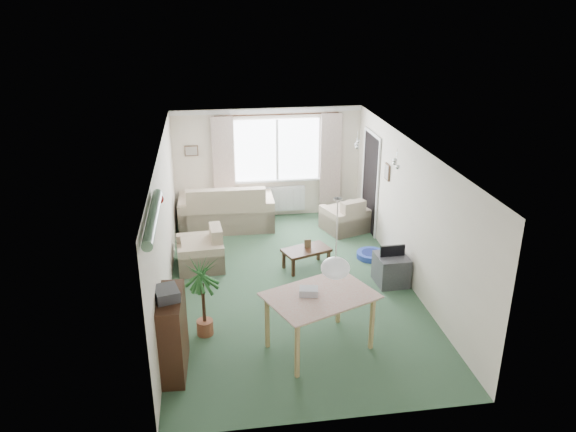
{
  "coord_description": "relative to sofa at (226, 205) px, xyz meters",
  "views": [
    {
      "loc": [
        -1.28,
        -8.29,
        4.63
      ],
      "look_at": [
        0.0,
        0.3,
        1.15
      ],
      "focal_mm": 35.0,
      "sensor_mm": 36.0,
      "label": 1
    }
  ],
  "objects": [
    {
      "name": "window",
      "position": [
        1.14,
        0.48,
        1.01
      ],
      "size": [
        1.8,
        0.03,
        1.3
      ],
      "primitive_type": "cube",
      "color": "white"
    },
    {
      "name": "hifi_box",
      "position": [
        -0.93,
        -4.82,
        0.68
      ],
      "size": [
        0.36,
        0.41,
        0.14
      ],
      "primitive_type": "cube",
      "rotation": [
        0.0,
        0.0,
        0.25
      ],
      "color": "#38383D",
      "rests_on": "bookshelf"
    },
    {
      "name": "tinsel_garland",
      "position": [
        -0.98,
        -5.05,
        1.79
      ],
      "size": [
        1.6,
        1.6,
        0.12
      ],
      "primitive_type": "cylinder",
      "color": "#196626"
    },
    {
      "name": "wall_picture_back",
      "position": [
        -0.66,
        0.48,
        1.06
      ],
      "size": [
        0.28,
        0.03,
        0.22
      ],
      "primitive_type": "cube",
      "color": "brown"
    },
    {
      "name": "houseplant",
      "position": [
        -0.5,
        -4.0,
        0.11
      ],
      "size": [
        0.66,
        0.66,
        1.2
      ],
      "primitive_type": "cylinder",
      "rotation": [
        0.0,
        0.0,
        0.35
      ],
      "color": "#205F33",
      "rests_on": "ground"
    },
    {
      "name": "tv_cube",
      "position": [
        2.64,
        -2.91,
        -0.23
      ],
      "size": [
        0.53,
        0.58,
        0.51
      ],
      "primitive_type": "cube",
      "rotation": [
        0.0,
        0.0,
        0.04
      ],
      "color": "#35363A",
      "rests_on": "ground"
    },
    {
      "name": "curtain_left",
      "position": [
        -0.01,
        0.38,
        0.78
      ],
      "size": [
        0.45,
        0.08,
        2.0
      ],
      "primitive_type": "cube",
      "color": "beige"
    },
    {
      "name": "coffee_table",
      "position": [
        1.32,
        -2.13,
        -0.3
      ],
      "size": [
        0.93,
        0.7,
        0.37
      ],
      "primitive_type": "cube",
      "rotation": [
        0.0,
        0.0,
        0.34
      ],
      "color": "black",
      "rests_on": "ground"
    },
    {
      "name": "bauble_cluster_b",
      "position": [
        2.54,
        -3.05,
        1.73
      ],
      "size": [
        0.2,
        0.2,
        0.2
      ],
      "primitive_type": "sphere",
      "color": "silver"
    },
    {
      "name": "pendant_lamp",
      "position": [
        1.14,
        -5.05,
        0.99
      ],
      "size": [
        0.36,
        0.36,
        0.36
      ],
      "primitive_type": "sphere",
      "color": "white"
    },
    {
      "name": "pet_bed",
      "position": [
        2.59,
        -1.91,
        -0.43
      ],
      "size": [
        0.6,
        0.6,
        0.11
      ],
      "primitive_type": "cylinder",
      "rotation": [
        0.0,
        0.0,
        -0.13
      ],
      "color": "navy",
      "rests_on": "ground"
    },
    {
      "name": "curtain_right",
      "position": [
        2.29,
        0.38,
        0.78
      ],
      "size": [
        0.45,
        0.08,
        2.0
      ],
      "primitive_type": "cube",
      "color": "beige"
    },
    {
      "name": "ground",
      "position": [
        0.94,
        -2.75,
        -0.49
      ],
      "size": [
        6.5,
        6.5,
        0.0
      ],
      "primitive_type": "plane",
      "color": "#305138"
    },
    {
      "name": "gift_box",
      "position": [
        0.91,
        -4.55,
        0.39
      ],
      "size": [
        0.28,
        0.23,
        0.12
      ],
      "primitive_type": "cube",
      "rotation": [
        0.0,
        0.0,
        -0.2
      ],
      "color": "silver",
      "rests_on": "dining_table"
    },
    {
      "name": "photo_frame",
      "position": [
        1.35,
        -2.08,
        -0.04
      ],
      "size": [
        0.12,
        0.02,
        0.16
      ],
      "primitive_type": "cube",
      "rotation": [
        0.0,
        0.0,
        -0.01
      ],
      "color": "brown",
      "rests_on": "coffee_table"
    },
    {
      "name": "wall_picture_right",
      "position": [
        2.92,
        -1.55,
        1.06
      ],
      "size": [
        0.03,
        0.24,
        0.3
      ],
      "primitive_type": "cube",
      "color": "brown"
    },
    {
      "name": "armchair_corner",
      "position": [
        2.42,
        -0.55,
        -0.12
      ],
      "size": [
        1.02,
        1.0,
        0.73
      ],
      "primitive_type": "cube",
      "rotation": [
        0.0,
        0.0,
        3.48
      ],
      "color": "beige",
      "rests_on": "ground"
    },
    {
      "name": "dining_table",
      "position": [
        1.07,
        -4.57,
        -0.08
      ],
      "size": [
        1.55,
        1.32,
        0.82
      ],
      "primitive_type": "cube",
      "rotation": [
        0.0,
        0.0,
        0.4
      ],
      "color": "tan",
      "rests_on": "ground"
    },
    {
      "name": "armchair_left",
      "position": [
        -0.56,
        -1.81,
        -0.11
      ],
      "size": [
        0.86,
        0.9,
        0.75
      ],
      "primitive_type": "cube",
      "rotation": [
        0.0,
        0.0,
        -1.5
      ],
      "color": "beige",
      "rests_on": "ground"
    },
    {
      "name": "sofa",
      "position": [
        0.0,
        0.0,
        0.0
      ],
      "size": [
        1.97,
        1.07,
        0.97
      ],
      "primitive_type": "cube",
      "rotation": [
        0.0,
        0.0,
        3.12
      ],
      "color": "tan",
      "rests_on": "ground"
    },
    {
      "name": "bookshelf",
      "position": [
        -0.9,
        -4.77,
        0.06
      ],
      "size": [
        0.34,
        0.91,
        1.1
      ],
      "primitive_type": "cube",
      "rotation": [
        0.0,
        0.0,
        -0.05
      ],
      "color": "black",
      "rests_on": "ground"
    },
    {
      "name": "radiator",
      "position": [
        1.14,
        0.44,
        -0.09
      ],
      "size": [
        1.2,
        0.1,
        0.55
      ],
      "primitive_type": "cube",
      "color": "white"
    },
    {
      "name": "doorway",
      "position": [
        2.93,
        -0.55,
        0.51
      ],
      "size": [
        0.03,
        0.95,
        2.0
      ],
      "primitive_type": "cube",
      "color": "black"
    },
    {
      "name": "bauble_cluster_a",
      "position": [
        2.24,
        -1.85,
        1.73
      ],
      "size": [
        0.2,
        0.2,
        0.2
      ],
      "primitive_type": "sphere",
      "color": "silver"
    },
    {
      "name": "curtain_rod",
      "position": [
        1.14,
        0.4,
        1.78
      ],
      "size": [
        2.6,
        0.03,
        0.03
      ],
      "primitive_type": "cube",
      "color": "black"
    }
  ]
}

